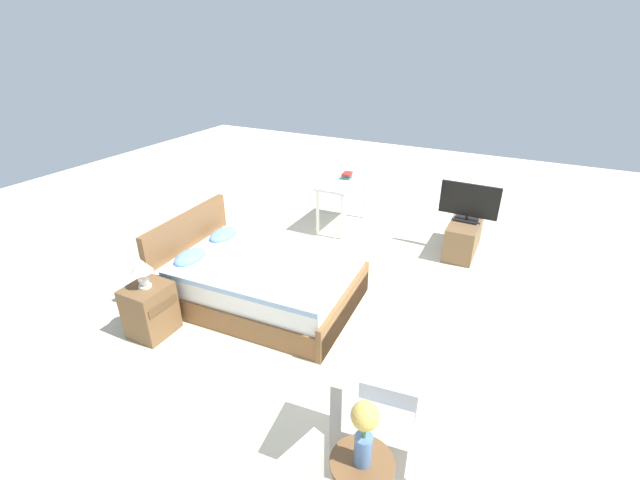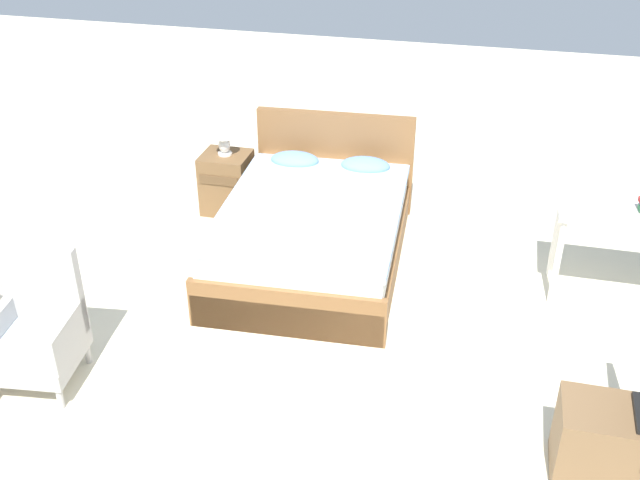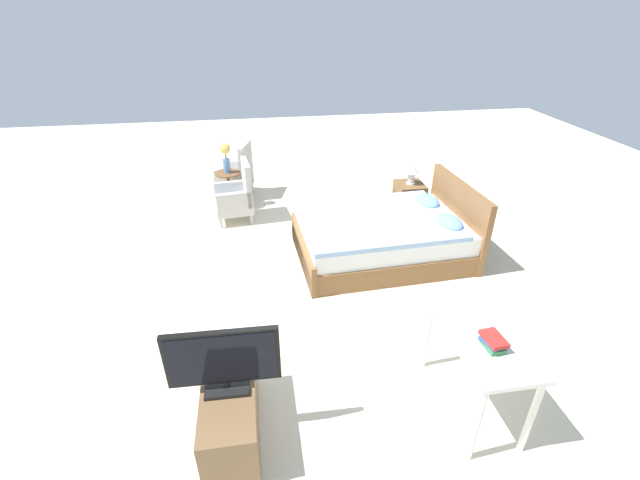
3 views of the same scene
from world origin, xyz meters
The scene contains 10 objects.
ground_plane centered at (0.00, 0.00, 0.00)m, with size 16.00×16.00×0.00m, color beige.
bed centered at (-0.14, 0.99, 0.30)m, with size 1.58×2.23×0.96m.
armchair_by_window_right centered at (-1.55, -0.93, 0.37)m, with size 0.60×0.60×0.92m.
flower_vase centered at (-2.02, -1.06, 0.89)m, with size 0.17×0.17×0.48m.
nightstand centered at (-1.17, 1.67, 0.29)m, with size 0.44×0.41×0.58m.
table_lamp centered at (-1.17, 1.67, 0.79)m, with size 0.22×0.22×0.33m.
tv_stand centered at (2.25, -0.95, 0.24)m, with size 0.96×0.40×0.49m.
tv_flatscreen centered at (2.26, -0.95, 0.77)m, with size 0.21×0.81×0.55m.
vanity_desk centered at (2.28, 1.00, 0.66)m, with size 1.04×0.52×0.78m.
book_stack centered at (2.43, 0.99, 0.83)m, with size 0.21×0.17×0.10m.
Camera 1 is at (-3.67, -1.61, 2.96)m, focal length 24.00 mm.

